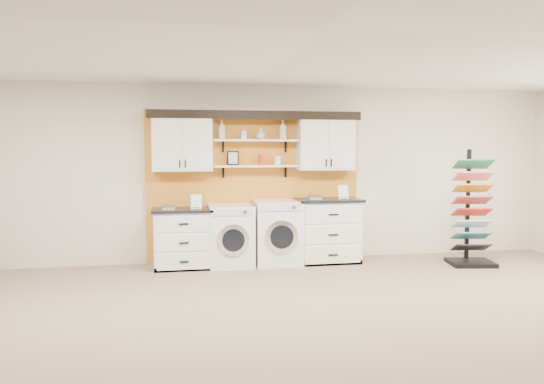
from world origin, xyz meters
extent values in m
plane|color=#806A56|center=(0.00, 0.00, 0.00)|extent=(10.00, 10.00, 0.00)
plane|color=white|center=(0.00, 0.00, 2.80)|extent=(10.00, 10.00, 0.00)
plane|color=beige|center=(0.00, 4.00, 1.40)|extent=(10.00, 0.00, 10.00)
cube|color=orange|center=(0.00, 3.96, 1.20)|extent=(3.40, 0.07, 2.40)
cube|color=white|center=(-1.13, 3.80, 1.88)|extent=(0.90, 0.34, 0.84)
cube|color=white|center=(-1.35, 3.62, 1.88)|extent=(0.42, 0.01, 0.78)
cube|color=white|center=(-0.91, 3.62, 1.88)|extent=(0.42, 0.01, 0.78)
cube|color=white|center=(1.13, 3.80, 1.88)|extent=(0.90, 0.34, 0.84)
cube|color=white|center=(0.91, 3.62, 1.88)|extent=(0.42, 0.01, 0.78)
cube|color=white|center=(1.35, 3.62, 1.88)|extent=(0.42, 0.01, 0.78)
cube|color=white|center=(0.00, 3.80, 1.53)|extent=(1.32, 0.28, 0.03)
cube|color=white|center=(0.00, 3.80, 1.93)|extent=(1.32, 0.28, 0.03)
cube|color=black|center=(0.00, 3.82, 2.33)|extent=(3.30, 0.40, 0.10)
cube|color=black|center=(0.00, 3.63, 2.27)|extent=(3.30, 0.04, 0.04)
cube|color=black|center=(-0.35, 3.85, 1.66)|extent=(0.18, 0.02, 0.22)
cube|color=beige|center=(-0.35, 3.84, 1.66)|extent=(0.14, 0.01, 0.18)
cylinder|color=red|center=(0.10, 3.80, 1.62)|extent=(0.11, 0.11, 0.16)
cylinder|color=silver|center=(0.35, 3.80, 1.61)|extent=(0.10, 0.10, 0.14)
cube|color=white|center=(-1.13, 3.65, 0.43)|extent=(0.86, 0.60, 0.86)
cube|color=black|center=(-1.13, 3.38, 0.03)|extent=(0.86, 0.06, 0.07)
cube|color=black|center=(-1.13, 3.65, 0.88)|extent=(0.92, 0.66, 0.04)
cube|color=white|center=(-1.13, 3.34, 0.71)|extent=(0.79, 0.02, 0.24)
cube|color=white|center=(-1.13, 3.34, 0.43)|extent=(0.79, 0.02, 0.24)
cube|color=white|center=(-1.13, 3.34, 0.15)|extent=(0.79, 0.02, 0.24)
cube|color=white|center=(1.13, 3.65, 0.48)|extent=(0.97, 0.60, 0.97)
cube|color=black|center=(1.13, 3.38, 0.04)|extent=(0.97, 0.06, 0.08)
cube|color=black|center=(1.13, 3.65, 0.99)|extent=(1.03, 0.66, 0.04)
cube|color=white|center=(1.13, 3.34, 0.80)|extent=(0.88, 0.02, 0.27)
cube|color=white|center=(1.13, 3.34, 0.48)|extent=(0.88, 0.02, 0.27)
cube|color=white|center=(1.13, 3.34, 0.17)|extent=(0.88, 0.02, 0.27)
cube|color=white|center=(-0.41, 3.65, 0.47)|extent=(0.67, 0.66, 0.94)
cube|color=silver|center=(-0.41, 3.31, 0.87)|extent=(0.57, 0.02, 0.10)
cylinder|color=silver|center=(-0.41, 3.31, 0.45)|extent=(0.47, 0.05, 0.47)
cylinder|color=black|center=(-0.41, 3.29, 0.45)|extent=(0.34, 0.03, 0.34)
cube|color=white|center=(0.32, 3.65, 0.50)|extent=(0.71, 0.66, 1.00)
cube|color=silver|center=(0.32, 3.31, 0.92)|extent=(0.61, 0.02, 0.10)
cylinder|color=silver|center=(0.32, 3.31, 0.48)|extent=(0.50, 0.05, 0.50)
cylinder|color=black|center=(0.32, 3.29, 0.48)|extent=(0.36, 0.03, 0.36)
cube|color=black|center=(3.26, 3.02, 0.03)|extent=(0.74, 0.65, 0.07)
cube|color=black|center=(3.29, 3.21, 0.92)|extent=(0.06, 0.06, 1.74)
cube|color=black|center=(3.26, 3.04, 0.27)|extent=(0.59, 0.39, 0.16)
cube|color=teal|center=(3.26, 3.04, 0.46)|extent=(0.59, 0.39, 0.16)
cube|color=silver|center=(3.26, 3.04, 0.64)|extent=(0.59, 0.39, 0.16)
cube|color=red|center=(3.26, 3.04, 0.83)|extent=(0.59, 0.39, 0.16)
cube|color=#99483F|center=(3.26, 3.04, 1.01)|extent=(0.59, 0.39, 0.16)
cube|color=orange|center=(3.26, 3.04, 1.20)|extent=(0.59, 0.39, 0.16)
cube|color=pink|center=(3.26, 3.04, 1.38)|extent=(0.59, 0.39, 0.16)
cube|color=#217B53|center=(3.26, 3.04, 1.57)|extent=(0.59, 0.39, 0.16)
imported|color=silver|center=(-0.53, 3.80, 2.09)|extent=(0.13, 0.13, 0.29)
imported|color=silver|center=(-0.19, 3.80, 2.04)|extent=(0.09, 0.08, 0.19)
imported|color=silver|center=(0.08, 3.80, 2.03)|extent=(0.17, 0.17, 0.17)
imported|color=silver|center=(0.43, 3.80, 2.10)|extent=(0.16, 0.16, 0.30)
camera|label=1|loc=(-1.24, -4.39, 1.80)|focal=35.00mm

